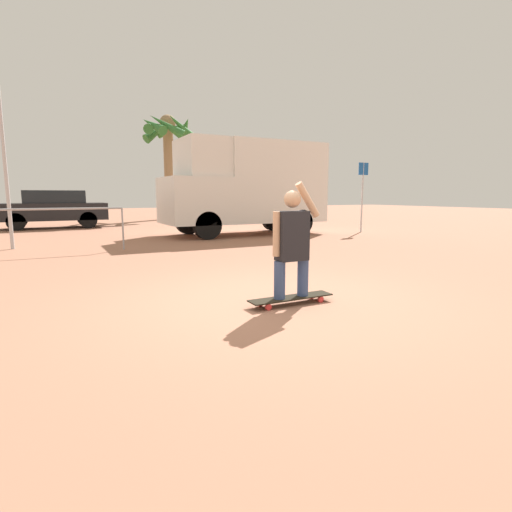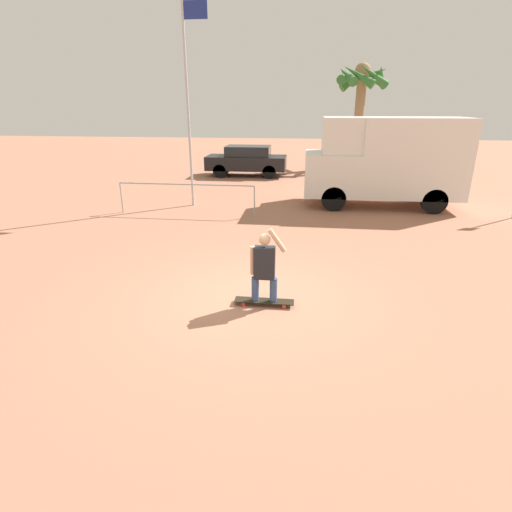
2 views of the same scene
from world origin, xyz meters
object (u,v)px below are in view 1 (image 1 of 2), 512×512
at_px(person_skateboarder, 292,239).
at_px(camper_van, 247,185).
at_px(parked_car_black, 53,208).
at_px(street_sign, 363,188).
at_px(skateboard, 291,298).
at_px(flagpole, 1,89).
at_px(palm_tree_near_van, 167,138).

distance_m(person_skateboarder, camper_van, 9.28).
bearing_deg(parked_car_black, street_sign, -36.12).
bearing_deg(street_sign, skateboard, -136.75).
height_order(person_skateboarder, flagpole, flagpole).
height_order(parked_car_black, street_sign, street_sign).
relative_size(person_skateboarder, camper_van, 0.26).
xyz_separation_m(skateboard, palm_tree_near_van, (3.65, 18.81, 4.48)).
height_order(skateboard, person_skateboarder, person_skateboarder).
relative_size(camper_van, parked_car_black, 1.33).
relative_size(palm_tree_near_van, flagpole, 0.84).
xyz_separation_m(skateboard, flagpole, (-3.46, 7.74, 3.84)).
distance_m(person_skateboarder, flagpole, 9.02).
distance_m(skateboard, street_sign, 10.67).
relative_size(person_skateboarder, palm_tree_near_van, 0.25).
height_order(person_skateboarder, parked_car_black, parked_car_black).
relative_size(person_skateboarder, parked_car_black, 0.34).
xyz_separation_m(person_skateboarder, palm_tree_near_van, (3.65, 18.81, 3.74)).
bearing_deg(flagpole, street_sign, -2.58).
bearing_deg(camper_van, parked_car_black, 134.54).
distance_m(person_skateboarder, parked_car_black, 14.83).
xyz_separation_m(skateboard, person_skateboarder, (-0.00, 0.00, 0.75)).
relative_size(skateboard, flagpole, 0.16).
bearing_deg(street_sign, person_skateboarder, -136.76).
xyz_separation_m(person_skateboarder, parked_car_black, (-2.44, 14.63, -0.00)).
distance_m(skateboard, palm_tree_near_van, 19.68).
bearing_deg(skateboard, flagpole, 114.07).
relative_size(skateboard, person_skateboarder, 0.79).
bearing_deg(street_sign, parked_car_black, 143.88).
bearing_deg(skateboard, person_skateboarder, 180.00).
bearing_deg(street_sign, palm_tree_near_van, 109.25).
bearing_deg(flagpole, skateboard, -65.93).
bearing_deg(camper_van, flagpole, -173.76).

